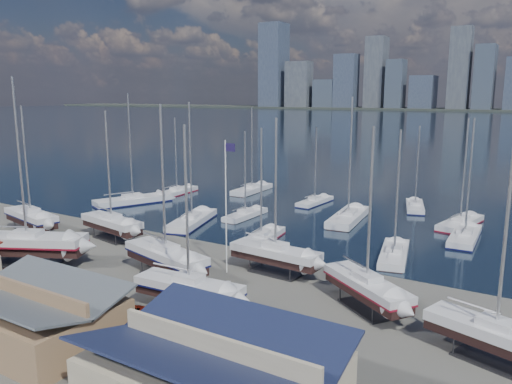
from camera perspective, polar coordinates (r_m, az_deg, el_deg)
The scene contains 28 objects.
ground at distance 50.56m, azimuth -8.71°, elevation -9.14°, with size 1400.00×1400.00×0.00m, color #605E59.
water at distance 347.88m, azimuth 26.52°, elevation 7.00°, with size 1400.00×600.00×0.40m, color #1B263F.
shed_grey at distance 39.85m, azimuth -24.12°, elevation -12.37°, with size 12.60×8.40×4.17m.
shed_blue at distance 29.10m, azimuth -4.73°, elevation -19.81°, with size 13.65×9.45×4.71m.
sailboat_cradle_0 at distance 69.65m, azimuth -24.33°, elevation -2.62°, with size 10.28×4.67×16.05m.
sailboat_cradle_1 at distance 56.98m, azimuth -24.69°, elevation -5.37°, with size 12.23×8.34×19.13m.
sailboat_cradle_2 at distance 63.11m, azimuth -16.18°, elevation -3.42°, with size 9.81×4.27×15.54m.
sailboat_cradle_3 at distance 49.06m, azimuth -10.28°, elevation -7.24°, with size 10.64×5.27×16.53m.
sailboat_cradle_4 at distance 49.26m, azimuth 2.22°, elevation -7.06°, with size 9.45×3.21×15.25m.
sailboat_cradle_5 at distance 41.24m, azimuth -7.68°, elevation -10.85°, with size 9.47×3.19×15.13m.
sailboat_cradle_6 at distance 42.23m, azimuth 12.53°, elevation -10.50°, with size 9.03×7.42×14.99m.
sailboat_cradle_7 at distance 37.07m, azimuth 25.71°, elevation -14.52°, with size 9.33×5.09×14.77m.
sailboat_moored_0 at distance 83.00m, azimuth -13.88°, elevation -1.13°, with size 8.10×12.71×18.47m.
sailboat_moored_1 at distance 89.50m, azimuth -9.02°, elevation -0.07°, with size 3.30×9.63×14.16m.
sailboat_moored_2 at distance 90.29m, azimuth -0.46°, elevation 0.17°, with size 3.33×10.63×15.90m.
sailboat_moored_3 at distance 68.45m, azimuth -7.33°, elevation -3.46°, with size 6.39×11.96×17.22m.
sailboat_moored_4 at distance 71.66m, azimuth -1.23°, elevation -2.70°, with size 2.51×8.61×12.95m.
sailboat_moored_5 at distance 81.01m, azimuth 6.74°, elevation -1.18°, with size 2.99×8.79×12.92m.
sailboat_moored_6 at distance 60.00m, azimuth 0.60°, elevation -5.45°, with size 3.91×9.81×14.26m.
sailboat_moored_7 at distance 70.82m, azimuth 10.49°, elevation -3.05°, with size 4.61×12.16×17.92m.
sailboat_moored_8 at distance 80.64m, azimuth 17.70°, elevation -1.69°, with size 4.91×9.32×13.42m.
sailboat_moored_9 at distance 56.18m, azimuth 15.50°, elevation -7.00°, with size 4.64×9.94×14.49m.
sailboat_moored_10 at distance 65.77m, azimuth 22.74°, elevation -4.85°, with size 3.27×10.40×15.39m.
sailboat_moored_11 at distance 72.29m, azimuth 22.30°, elevation -3.43°, with size 4.76×10.47×15.11m.
car_b at distance 49.12m, azimuth -25.93°, elevation -9.84°, with size 1.61×4.63×1.52m, color gray.
car_c at distance 39.47m, azimuth -15.18°, elevation -14.22°, with size 2.47×5.35×1.49m, color gray.
car_d at distance 41.04m, azimuth -9.45°, elevation -13.02°, with size 1.97×4.85×1.41m, color gray.
flagpole at distance 48.08m, azimuth -3.37°, elevation -0.60°, with size 1.16×0.12×13.14m.
Camera 1 is at (30.92, -46.06, 17.32)m, focal length 35.00 mm.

